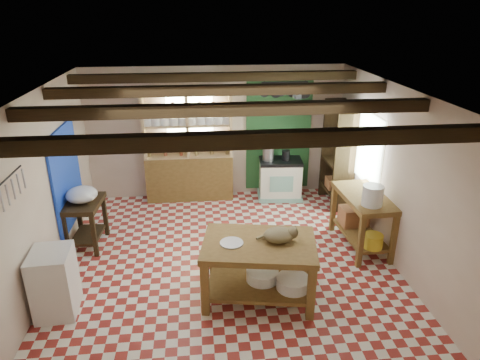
{
  "coord_description": "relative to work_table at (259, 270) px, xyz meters",
  "views": [
    {
      "loc": [
        -0.38,
        -5.67,
        3.63
      ],
      "look_at": [
        0.25,
        0.3,
        1.18
      ],
      "focal_mm": 32.0,
      "sensor_mm": 36.0,
      "label": 1
    }
  ],
  "objects": [
    {
      "name": "floor",
      "position": [
        -0.36,
        0.96,
        -0.42
      ],
      "size": [
        5.0,
        5.0,
        0.02
      ],
      "primitive_type": "cube",
      "color": "maroon",
      "rests_on": "ground"
    },
    {
      "name": "ceiling",
      "position": [
        -0.36,
        0.96,
        2.19
      ],
      "size": [
        5.0,
        5.0,
        0.02
      ],
      "primitive_type": "cube",
      "color": "#4B4C51",
      "rests_on": "wall_back"
    },
    {
      "name": "wall_back",
      "position": [
        -0.36,
        3.46,
        0.89
      ],
      "size": [
        5.0,
        0.04,
        2.6
      ],
      "primitive_type": "cube",
      "color": "beige",
      "rests_on": "floor"
    },
    {
      "name": "wall_front",
      "position": [
        -0.36,
        -1.54,
        0.89
      ],
      "size": [
        5.0,
        0.04,
        2.6
      ],
      "primitive_type": "cube",
      "color": "beige",
      "rests_on": "floor"
    },
    {
      "name": "wall_left",
      "position": [
        -2.86,
        0.96,
        0.89
      ],
      "size": [
        0.04,
        5.0,
        2.6
      ],
      "primitive_type": "cube",
      "color": "beige",
      "rests_on": "floor"
    },
    {
      "name": "wall_right",
      "position": [
        2.14,
        0.96,
        0.89
      ],
      "size": [
        0.04,
        5.0,
        2.6
      ],
      "primitive_type": "cube",
      "color": "beige",
      "rests_on": "floor"
    },
    {
      "name": "ceiling_beams",
      "position": [
        -0.36,
        0.96,
        2.07
      ],
      "size": [
        5.0,
        3.8,
        0.15
      ],
      "primitive_type": "cube",
      "color": "black",
      "rests_on": "ceiling"
    },
    {
      "name": "blue_wall_patch",
      "position": [
        -2.83,
        1.86,
        0.69
      ],
      "size": [
        0.04,
        1.4,
        1.6
      ],
      "primitive_type": "cube",
      "color": "blue",
      "rests_on": "wall_left"
    },
    {
      "name": "green_wall_patch",
      "position": [
        0.89,
        3.43,
        0.84
      ],
      "size": [
        1.3,
        0.04,
        2.3
      ],
      "primitive_type": "cube",
      "color": "#1F4D24",
      "rests_on": "wall_back"
    },
    {
      "name": "window_back",
      "position": [
        -0.86,
        3.44,
        1.29
      ],
      "size": [
        0.9,
        0.02,
        0.8
      ],
      "primitive_type": "cube",
      "color": "silver",
      "rests_on": "wall_back"
    },
    {
      "name": "window_right",
      "position": [
        2.12,
        1.96,
        0.99
      ],
      "size": [
        0.02,
        1.3,
        1.2
      ],
      "primitive_type": "cube",
      "color": "silver",
      "rests_on": "wall_right"
    },
    {
      "name": "utensil_rail",
      "position": [
        -2.8,
        -0.24,
        1.37
      ],
      "size": [
        0.06,
        0.9,
        0.28
      ],
      "primitive_type": "cube",
      "color": "black",
      "rests_on": "wall_left"
    },
    {
      "name": "pot_rack",
      "position": [
        0.89,
        3.01,
        1.77
      ],
      "size": [
        0.86,
        0.12,
        0.36
      ],
      "primitive_type": "cube",
      "color": "black",
      "rests_on": "ceiling"
    },
    {
      "name": "shelving_unit",
      "position": [
        -0.91,
        3.27,
        0.69
      ],
      "size": [
        1.7,
        0.34,
        2.2
      ],
      "primitive_type": "cube",
      "color": "tan",
      "rests_on": "floor"
    },
    {
      "name": "tall_rack",
      "position": [
        1.92,
        2.76,
        0.59
      ],
      "size": [
        0.4,
        0.86,
        2.0
      ],
      "primitive_type": "cube",
      "color": "black",
      "rests_on": "floor"
    },
    {
      "name": "work_table",
      "position": [
        0.0,
        0.0,
        0.0
      ],
      "size": [
        1.59,
        1.2,
        0.82
      ],
      "primitive_type": "cube",
      "rotation": [
        0.0,
        0.0,
        -0.17
      ],
      "color": "brown",
      "rests_on": "floor"
    },
    {
      "name": "stove",
      "position": [
        0.89,
        3.11,
        -0.0
      ],
      "size": [
        0.87,
        0.63,
        0.81
      ],
      "primitive_type": "cube",
      "rotation": [
        0.0,
        0.0,
        -0.08
      ],
      "color": "#EDE6CD",
      "rests_on": "floor"
    },
    {
      "name": "prep_table",
      "position": [
        -2.56,
        1.59,
        -0.02
      ],
      "size": [
        0.58,
        0.81,
        0.78
      ],
      "primitive_type": "cube",
      "rotation": [
        0.0,
        0.0,
        -0.06
      ],
      "color": "black",
      "rests_on": "floor"
    },
    {
      "name": "white_cabinet",
      "position": [
        -2.58,
        -0.04,
        0.02
      ],
      "size": [
        0.51,
        0.6,
        0.86
      ],
      "primitive_type": "cube",
      "rotation": [
        0.0,
        0.0,
        0.06
      ],
      "color": "silver",
      "rests_on": "floor"
    },
    {
      "name": "right_counter",
      "position": [
        1.82,
        1.11,
        0.04
      ],
      "size": [
        0.69,
        1.29,
        0.9
      ],
      "primitive_type": "cube",
      "rotation": [
        0.0,
        0.0,
        0.05
      ],
      "color": "brown",
      "rests_on": "floor"
    },
    {
      "name": "cat",
      "position": [
        0.25,
        0.01,
        0.5
      ],
      "size": [
        0.4,
        0.31,
        0.18
      ],
      "primitive_type": "ellipsoid",
      "rotation": [
        0.0,
        0.0,
        0.0
      ],
      "color": "#897950",
      "rests_on": "work_table"
    },
    {
      "name": "steel_tray",
      "position": [
        -0.35,
        0.01,
        0.42
      ],
      "size": [
        0.35,
        0.35,
        0.02
      ],
      "primitive_type": "cylinder",
      "rotation": [
        0.0,
        0.0,
        -0.17
      ],
      "color": "#B5B4BD",
      "rests_on": "work_table"
    },
    {
      "name": "basin_large",
      "position": [
        0.06,
        0.04,
        -0.12
      ],
      "size": [
        0.5,
        0.5,
        0.15
      ],
      "primitive_type": "cylinder",
      "rotation": [
        0.0,
        0.0,
        -0.17
      ],
      "color": "silver",
      "rests_on": "work_table"
    },
    {
      "name": "basin_small",
      "position": [
        0.43,
        -0.18,
        -0.12
      ],
      "size": [
        0.5,
        0.5,
        0.15
      ],
      "primitive_type": "cylinder",
      "rotation": [
        0.0,
        0.0,
        -0.17
      ],
      "color": "silver",
      "rests_on": "work_table"
    },
    {
      "name": "kettle_left",
      "position": [
        0.64,
        3.13,
        0.53
      ],
      "size": [
        0.24,
        0.24,
        0.26
      ],
      "primitive_type": "cylinder",
      "rotation": [
        0.0,
        0.0,
        -0.08
      ],
      "color": "#B5B4BD",
      "rests_on": "stove"
    },
    {
      "name": "kettle_right",
      "position": [
        0.99,
        3.1,
        0.5
      ],
      "size": [
        0.17,
        0.17,
        0.2
      ],
      "primitive_type": "cylinder",
      "rotation": [
        0.0,
        0.0,
        -0.08
      ],
      "color": "black",
      "rests_on": "stove"
    },
    {
      "name": "enamel_bowl",
      "position": [
        -2.56,
        1.59,
        0.5
      ],
      "size": [
        0.51,
        0.51,
        0.24
      ],
      "primitive_type": "ellipsoid",
      "rotation": [
        0.0,
        0.0,
        -0.06
      ],
      "color": "silver",
      "rests_on": "prep_table"
    },
    {
      "name": "white_bucket",
      "position": [
        1.78,
        0.76,
        0.65
      ],
      "size": [
        0.32,
        0.32,
        0.31
      ],
      "primitive_type": "cylinder",
      "rotation": [
        0.0,
        0.0,
        0.05
      ],
      "color": "silver",
      "rests_on": "right_counter"
    },
    {
      "name": "wicker_basket",
      "position": [
        1.8,
        1.41,
        -0.02
      ],
      "size": [
        0.45,
        0.36,
        0.3
      ],
      "primitive_type": "cube",
      "rotation": [
        0.0,
        0.0,
        0.05
      ],
      "color": "#A16941",
      "rests_on": "right_counter"
    },
    {
      "name": "yellow_tub",
      "position": [
        1.84,
        0.66,
        -0.06
      ],
      "size": [
        0.3,
        0.3,
        0.21
      ],
      "primitive_type": "cylinder",
      "rotation": [
        0.0,
        0.0,
        0.05
      ],
      "color": "gold",
      "rests_on": "right_counter"
    }
  ]
}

